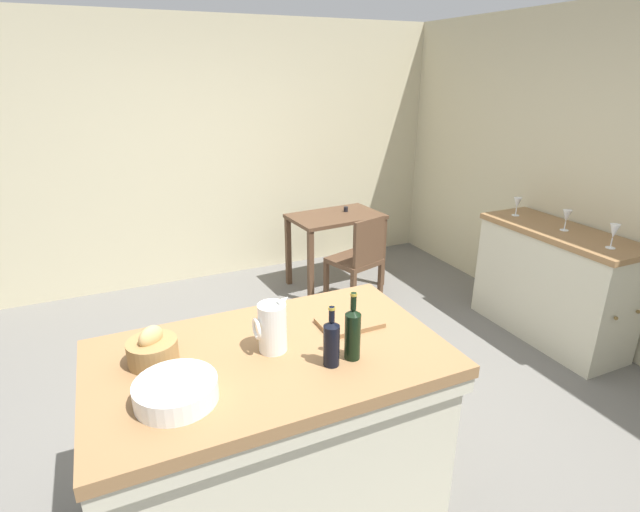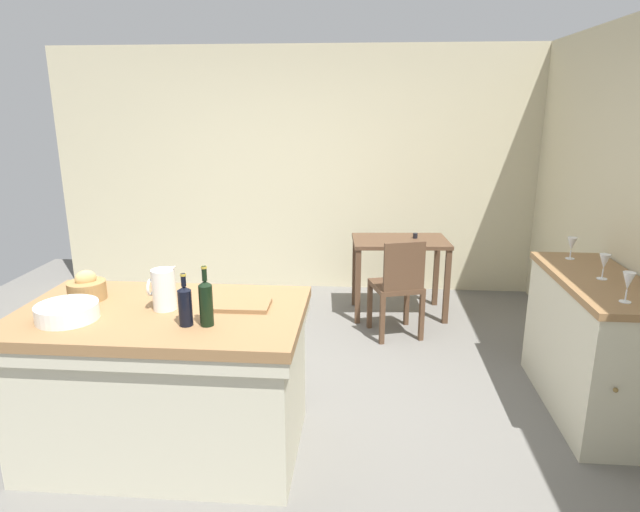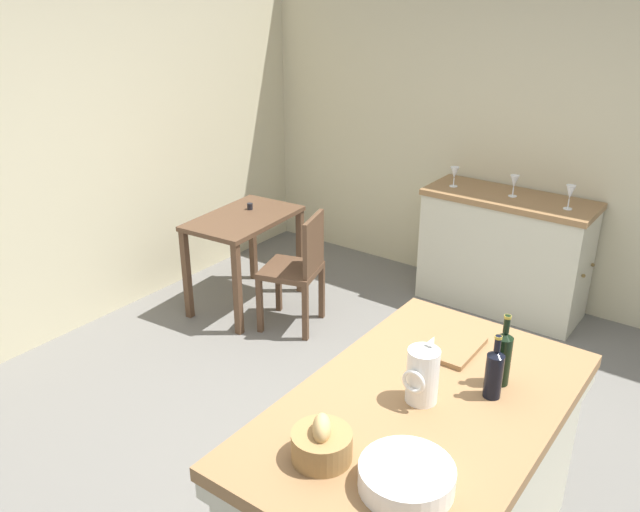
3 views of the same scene
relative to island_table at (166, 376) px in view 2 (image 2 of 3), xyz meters
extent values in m
plane|color=#66635E|center=(0.39, 0.55, -0.48)|extent=(6.76, 6.76, 0.00)
cube|color=beige|center=(0.39, 3.15, 0.82)|extent=(5.32, 0.12, 2.60)
cube|color=olive|center=(0.00, 0.00, 0.38)|extent=(1.61, 0.97, 0.06)
cube|color=beige|center=(0.00, 0.00, 0.31)|extent=(1.59, 0.95, 0.08)
cube|color=beige|center=(0.00, 0.00, -0.06)|extent=(1.53, 0.89, 0.83)
cube|color=olive|center=(2.65, 0.67, 0.43)|extent=(0.52, 1.27, 0.04)
cube|color=beige|center=(2.65, 0.67, -0.04)|extent=(0.49, 1.24, 0.89)
sphere|color=brown|center=(2.53, 0.03, 0.01)|extent=(0.03, 0.03, 0.03)
cube|color=#513826|center=(1.48, 2.33, 0.26)|extent=(0.94, 0.63, 0.04)
cube|color=#513826|center=(1.09, 2.05, -0.12)|extent=(0.05, 0.05, 0.72)
cube|color=#513826|center=(1.91, 2.12, -0.12)|extent=(0.05, 0.05, 0.72)
cube|color=#513826|center=(1.05, 2.54, -0.12)|extent=(0.05, 0.05, 0.72)
cube|color=#513826|center=(1.87, 2.61, -0.12)|extent=(0.05, 0.05, 0.72)
cylinder|color=black|center=(1.63, 2.39, 0.30)|extent=(0.04, 0.04, 0.05)
cube|color=#513826|center=(1.42, 1.82, -0.02)|extent=(0.50, 0.50, 0.04)
cube|color=#513826|center=(1.48, 1.65, 0.21)|extent=(0.35, 0.14, 0.42)
cube|color=#513826|center=(1.54, 2.05, -0.26)|extent=(0.05, 0.05, 0.43)
cube|color=#513826|center=(1.20, 1.94, -0.26)|extent=(0.05, 0.05, 0.43)
cube|color=#513826|center=(1.65, 1.70, -0.26)|extent=(0.05, 0.05, 0.43)
cube|color=#513826|center=(1.30, 1.60, -0.26)|extent=(0.05, 0.05, 0.43)
cylinder|color=white|center=(0.02, 0.02, 0.53)|extent=(0.13, 0.13, 0.23)
cone|color=white|center=(0.08, 0.02, 0.65)|extent=(0.07, 0.04, 0.06)
torus|color=white|center=(-0.05, 0.02, 0.54)|extent=(0.02, 0.10, 0.10)
cylinder|color=white|center=(-0.44, -0.17, 0.45)|extent=(0.32, 0.32, 0.09)
cylinder|color=olive|center=(-0.49, 0.14, 0.46)|extent=(0.22, 0.22, 0.11)
ellipsoid|color=tan|center=(-0.49, 0.14, 0.54)|extent=(0.14, 0.12, 0.10)
cube|color=olive|center=(0.45, 0.08, 0.42)|extent=(0.31, 0.21, 0.02)
cylinder|color=black|center=(0.33, -0.19, 0.52)|extent=(0.07, 0.07, 0.22)
cone|color=black|center=(0.33, -0.19, 0.64)|extent=(0.07, 0.07, 0.03)
cylinder|color=black|center=(0.33, -0.19, 0.69)|extent=(0.03, 0.03, 0.08)
cylinder|color=#B29933|center=(0.33, -0.19, 0.73)|extent=(0.03, 0.03, 0.01)
cylinder|color=black|center=(0.22, -0.20, 0.51)|extent=(0.07, 0.07, 0.19)
cone|color=black|center=(0.22, -0.20, 0.61)|extent=(0.07, 0.07, 0.02)
cylinder|color=black|center=(0.22, -0.20, 0.66)|extent=(0.03, 0.03, 0.07)
cylinder|color=#B29933|center=(0.22, -0.20, 0.69)|extent=(0.03, 0.03, 0.01)
cylinder|color=white|center=(2.60, 0.23, 0.45)|extent=(0.06, 0.06, 0.00)
cylinder|color=white|center=(2.60, 0.23, 0.49)|extent=(0.01, 0.01, 0.07)
cone|color=white|center=(2.60, 0.23, 0.58)|extent=(0.07, 0.07, 0.10)
cylinder|color=white|center=(2.65, 0.66, 0.45)|extent=(0.06, 0.06, 0.00)
cylinder|color=white|center=(2.65, 0.66, 0.49)|extent=(0.01, 0.01, 0.07)
cone|color=white|center=(2.65, 0.66, 0.57)|extent=(0.07, 0.07, 0.09)
cylinder|color=white|center=(2.61, 1.12, 0.45)|extent=(0.06, 0.06, 0.00)
cylinder|color=white|center=(2.61, 1.12, 0.49)|extent=(0.01, 0.01, 0.06)
cone|color=white|center=(2.61, 1.12, 0.56)|extent=(0.07, 0.07, 0.09)
camera|label=1|loc=(-0.58, -1.83, 1.62)|focal=27.17mm
camera|label=2|loc=(1.13, -2.78, 1.52)|focal=30.60mm
camera|label=3|loc=(-1.98, -0.95, 2.00)|focal=36.66mm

